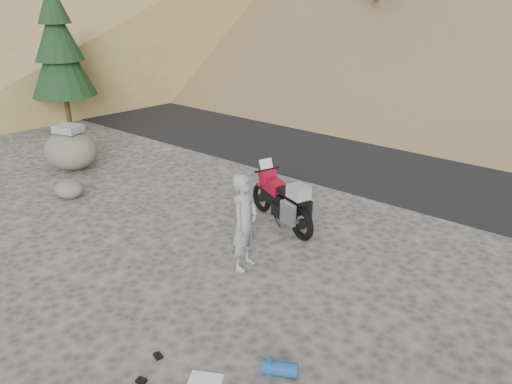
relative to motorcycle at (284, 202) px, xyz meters
The scene contains 12 objects.
ground 3.07m from the motorcycle, 82.16° to the right, with size 140.00×140.00×0.00m, color #413F3C.
road 6.06m from the motorcycle, 86.09° to the left, with size 120.00×7.00×0.05m, color black.
conifer_verge 10.94m from the motorcycle, behind, with size 2.20×2.20×5.04m.
motorcycle is the anchor object (origin of this frame).
man 1.95m from the motorcycle, 77.06° to the right, with size 0.67×0.44×1.84m, color gray.
boulder 6.91m from the motorcycle, behind, with size 1.72×1.49×1.24m.
small_rock 5.45m from the motorcycle, 158.39° to the right, with size 0.85×0.79×0.45m.
gear_white_cloth 4.86m from the motorcycle, 66.80° to the right, with size 0.45×0.40×0.02m, color white.
gear_blue_mat 4.51m from the motorcycle, 54.92° to the right, with size 0.20×0.20×0.50m, color #174A8D.
gear_bottle 4.52m from the motorcycle, 56.79° to the right, with size 0.09×0.09×0.24m, color #174A8D.
gear_glove_a 4.63m from the motorcycle, 77.13° to the right, with size 0.14×0.10×0.04m, color black.
gear_glove_b 5.12m from the motorcycle, 76.11° to the right, with size 0.13×0.10×0.04m, color black.
Camera 1 is at (5.22, -5.02, 4.93)m, focal length 35.00 mm.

